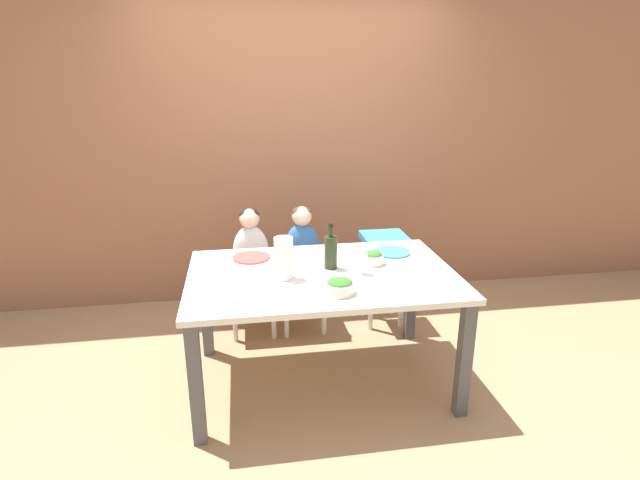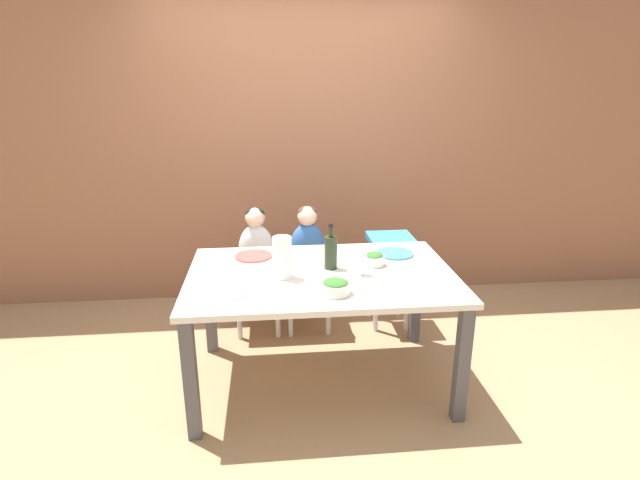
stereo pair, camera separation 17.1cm
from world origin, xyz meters
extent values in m
plane|color=#9E7A56|center=(0.00, 0.00, 0.00)|extent=(14.00, 14.00, 0.00)
cube|color=#8E5B42|center=(0.00, 1.42, 1.35)|extent=(10.00, 0.06, 2.70)
cube|color=silver|center=(0.00, 0.00, 0.73)|extent=(1.59, 1.03, 0.03)
cube|color=#4C4C51|center=(-0.73, -0.45, 0.36)|extent=(0.07, 0.07, 0.71)
cube|color=#4C4C51|center=(0.73, -0.45, 0.36)|extent=(0.07, 0.07, 0.71)
cube|color=#4C4C51|center=(-0.73, 0.45, 0.36)|extent=(0.07, 0.07, 0.71)
cube|color=#4C4C51|center=(0.73, 0.45, 0.36)|extent=(0.07, 0.07, 0.71)
cylinder|color=silver|center=(-0.55, 0.60, 0.20)|extent=(0.04, 0.04, 0.40)
cylinder|color=silver|center=(-0.26, 0.60, 0.20)|extent=(0.04, 0.04, 0.40)
cylinder|color=silver|center=(-0.55, 0.88, 0.20)|extent=(0.04, 0.04, 0.40)
cylinder|color=silver|center=(-0.26, 0.88, 0.20)|extent=(0.04, 0.04, 0.40)
cube|color=tan|center=(-0.41, 0.74, 0.43)|extent=(0.39, 0.38, 0.05)
cylinder|color=silver|center=(-0.17, 0.60, 0.20)|extent=(0.04, 0.04, 0.40)
cylinder|color=silver|center=(0.11, 0.60, 0.20)|extent=(0.04, 0.04, 0.40)
cylinder|color=silver|center=(-0.17, 0.88, 0.20)|extent=(0.04, 0.04, 0.40)
cylinder|color=silver|center=(0.11, 0.88, 0.20)|extent=(0.04, 0.04, 0.40)
cube|color=tan|center=(-0.03, 0.74, 0.43)|extent=(0.39, 0.38, 0.05)
cylinder|color=silver|center=(0.48, 0.62, 0.33)|extent=(0.04, 0.04, 0.67)
cylinder|color=silver|center=(0.72, 0.62, 0.33)|extent=(0.04, 0.04, 0.67)
cylinder|color=silver|center=(0.48, 0.86, 0.33)|extent=(0.04, 0.04, 0.67)
cylinder|color=silver|center=(0.72, 0.86, 0.33)|extent=(0.04, 0.04, 0.67)
cube|color=teal|center=(0.60, 0.74, 0.69)|extent=(0.33, 0.32, 0.05)
ellipsoid|color=silver|center=(-0.41, 0.74, 0.65)|extent=(0.26, 0.15, 0.39)
sphere|color=beige|center=(-0.41, 0.74, 0.90)|extent=(0.14, 0.14, 0.14)
ellipsoid|color=black|center=(-0.41, 0.75, 0.92)|extent=(0.14, 0.14, 0.10)
ellipsoid|color=#3366B2|center=(-0.03, 0.74, 0.65)|extent=(0.26, 0.15, 0.39)
sphere|color=beige|center=(-0.03, 0.74, 0.90)|extent=(0.14, 0.14, 0.14)
ellipsoid|color=#473323|center=(-0.03, 0.75, 0.92)|extent=(0.14, 0.14, 0.10)
cylinder|color=#232D19|center=(0.06, 0.07, 0.85)|extent=(0.08, 0.08, 0.20)
cylinder|color=#232D19|center=(0.06, 0.07, 0.99)|extent=(0.03, 0.03, 0.08)
cylinder|color=black|center=(0.06, 0.07, 1.02)|extent=(0.03, 0.03, 0.02)
cylinder|color=white|center=(-0.23, -0.05, 0.87)|extent=(0.11, 0.11, 0.25)
cylinder|color=white|center=(0.23, -0.05, 0.75)|extent=(0.06, 0.06, 0.00)
cylinder|color=white|center=(0.23, -0.05, 0.79)|extent=(0.01, 0.01, 0.08)
ellipsoid|color=white|center=(0.23, -0.05, 0.87)|extent=(0.07, 0.07, 0.09)
cylinder|color=silver|center=(0.05, -0.31, 0.78)|extent=(0.16, 0.16, 0.06)
ellipsoid|color=#336628|center=(0.05, -0.31, 0.81)|extent=(0.14, 0.14, 0.04)
cylinder|color=silver|center=(0.34, 0.09, 0.78)|extent=(0.13, 0.13, 0.06)
ellipsoid|color=#336628|center=(0.34, 0.09, 0.81)|extent=(0.11, 0.11, 0.04)
cylinder|color=silver|center=(-0.53, -0.23, 0.75)|extent=(0.24, 0.24, 0.01)
cylinder|color=#D14C47|center=(-0.41, 0.31, 0.75)|extent=(0.24, 0.24, 0.01)
cylinder|color=teal|center=(0.52, 0.27, 0.75)|extent=(0.24, 0.24, 0.01)
camera|label=1|loc=(-0.45, -2.73, 1.87)|focal=28.00mm
camera|label=2|loc=(-0.28, -2.75, 1.87)|focal=28.00mm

